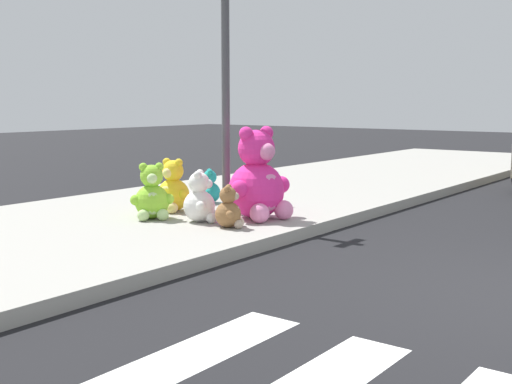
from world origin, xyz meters
name	(u,v)px	position (x,y,z in m)	size (l,w,h in m)	color
sidewalk	(131,223)	(0.00, 5.20, 0.07)	(28.00, 4.40, 0.15)	#9E9B93
sign_pole	(226,87)	(1.00, 4.40, 1.85)	(0.56, 0.11, 3.20)	#4C4C51
plush_pink_large	(258,182)	(0.94, 3.81, 0.63)	(0.90, 0.84, 1.19)	#F22D93
plush_lavender	(271,192)	(1.89, 4.29, 0.35)	(0.36, 0.36, 0.50)	#B28CD8
plush_teal	(209,189)	(1.54, 5.18, 0.35)	(0.37, 0.36, 0.51)	teal
plush_white	(201,201)	(0.31, 4.25, 0.41)	(0.46, 0.47, 0.65)	white
plush_yellow	(172,190)	(0.67, 5.10, 0.44)	(0.51, 0.56, 0.73)	yellow
plush_lime	(152,197)	(0.09, 4.89, 0.44)	(0.51, 0.52, 0.73)	#8CD133
plush_brown	(229,210)	(0.24, 3.72, 0.36)	(0.36, 0.37, 0.52)	olive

